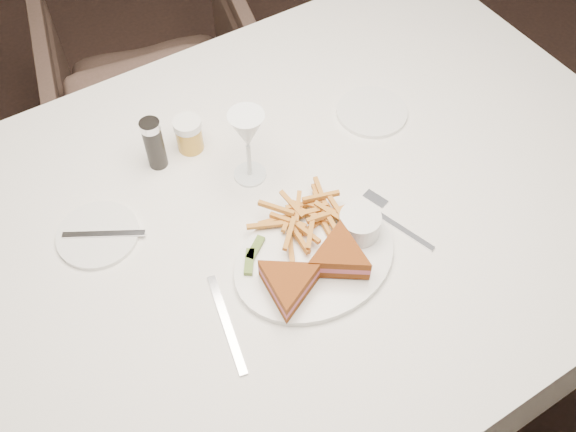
# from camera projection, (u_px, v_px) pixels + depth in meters

# --- Properties ---
(ground) EXTENTS (5.00, 5.00, 0.00)m
(ground) POSITION_uv_depth(u_px,v_px,m) (330.00, 317.00, 1.98)
(ground) COLOR black
(ground) RESTS_ON ground
(table) EXTENTS (1.69, 1.16, 0.75)m
(table) POSITION_uv_depth(u_px,v_px,m) (278.00, 303.00, 1.59)
(table) COLOR white
(table) RESTS_ON ground
(chair_far) EXTENTS (0.76, 0.73, 0.67)m
(chair_far) POSITION_uv_depth(u_px,v_px,m) (154.00, 78.00, 2.14)
(chair_far) COLOR #423028
(chair_far) RESTS_ON ground
(table_setting) EXTENTS (0.81, 0.60, 0.18)m
(table_setting) POSITION_uv_depth(u_px,v_px,m) (287.00, 218.00, 1.23)
(table_setting) COLOR white
(table_setting) RESTS_ON table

